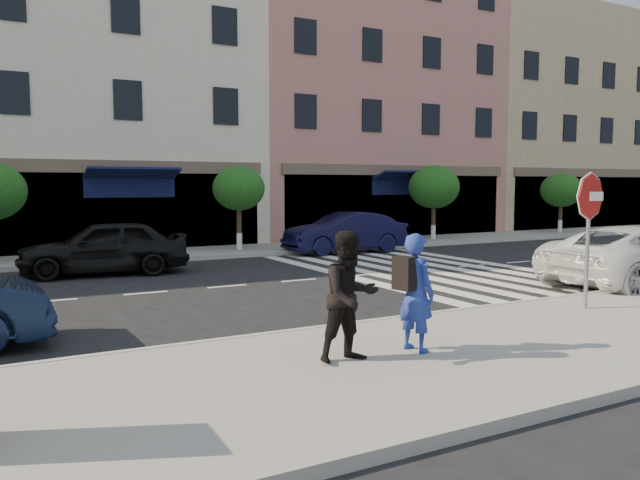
# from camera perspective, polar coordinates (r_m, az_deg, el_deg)

# --- Properties ---
(ground) EXTENTS (120.00, 120.00, 0.00)m
(ground) POSITION_cam_1_polar(r_m,az_deg,el_deg) (12.05, -1.75, -6.99)
(ground) COLOR black
(ground) RESTS_ON ground
(sidewalk_near) EXTENTS (60.00, 4.50, 0.15)m
(sidewalk_near) POSITION_cam_1_polar(r_m,az_deg,el_deg) (8.96, 9.46, -10.85)
(sidewalk_near) COLOR gray
(sidewalk_near) RESTS_ON ground
(sidewalk_far) EXTENTS (60.00, 3.00, 0.15)m
(sidewalk_far) POSITION_cam_1_polar(r_m,az_deg,el_deg) (22.28, -14.76, -1.36)
(sidewalk_far) COLOR gray
(sidewalk_far) RESTS_ON ground
(building_centre) EXTENTS (11.00, 9.00, 11.00)m
(building_centre) POSITION_cam_1_polar(r_m,az_deg,el_deg) (28.07, -19.08, 10.93)
(building_centre) COLOR beige
(building_centre) RESTS_ON ground
(building_east_mid) EXTENTS (13.00, 9.00, 13.00)m
(building_east_mid) POSITION_cam_1_polar(r_m,az_deg,el_deg) (32.49, 2.70, 12.15)
(building_east_mid) COLOR #B17769
(building_east_mid) RESTS_ON ground
(building_east_far) EXTENTS (12.00, 9.00, 12.00)m
(building_east_far) POSITION_cam_1_polar(r_m,az_deg,el_deg) (40.37, 18.23, 9.81)
(building_east_far) COLOR #D0B085
(building_east_far) RESTS_ON ground
(street_tree_c) EXTENTS (1.90, 1.90, 3.04)m
(street_tree_c) POSITION_cam_1_polar(r_m,az_deg,el_deg) (22.87, -7.44, 4.66)
(street_tree_c) COLOR #473323
(street_tree_c) RESTS_ON sidewalk_far
(street_tree_ea) EXTENTS (2.20, 2.20, 3.19)m
(street_tree_ea) POSITION_cam_1_polar(r_m,az_deg,el_deg) (27.47, 10.37, 4.76)
(street_tree_ea) COLOR #473323
(street_tree_ea) RESTS_ON sidewalk_far
(street_tree_eb) EXTENTS (2.00, 2.00, 2.94)m
(street_tree_eb) POSITION_cam_1_polar(r_m,az_deg,el_deg) (33.12, 21.19, 4.26)
(street_tree_eb) COLOR #473323
(street_tree_eb) RESTS_ON sidewalk_far
(stop_sign) EXTENTS (0.90, 0.25, 2.61)m
(stop_sign) POSITION_cam_1_polar(r_m,az_deg,el_deg) (12.88, 23.43, 2.53)
(stop_sign) COLOR gray
(stop_sign) RESTS_ON sidewalk_near
(photographer) EXTENTS (0.52, 0.68, 1.69)m
(photographer) POSITION_cam_1_polar(r_m,az_deg,el_deg) (9.00, 8.74, -4.75)
(photographer) COLOR navy
(photographer) RESTS_ON sidewalk_near
(walker) EXTENTS (0.87, 0.68, 1.77)m
(walker) POSITION_cam_1_polar(r_m,az_deg,el_deg) (8.37, 2.78, -5.18)
(walker) COLOR black
(walker) RESTS_ON sidewalk_near
(car_far_mid) EXTENTS (4.73, 2.38, 1.55)m
(car_far_mid) POSITION_cam_1_polar(r_m,az_deg,el_deg) (18.43, -19.13, -0.62)
(car_far_mid) COLOR black
(car_far_mid) RESTS_ON ground
(car_far_right) EXTENTS (4.62, 1.79, 1.50)m
(car_far_right) POSITION_cam_1_polar(r_m,az_deg,el_deg) (22.97, 2.33, 0.69)
(car_far_right) COLOR black
(car_far_right) RESTS_ON ground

